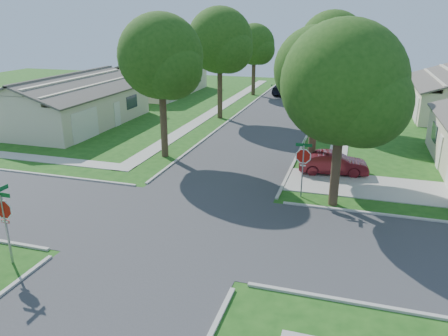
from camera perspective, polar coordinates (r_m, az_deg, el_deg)
ground at (r=19.37m, az=-5.89°, el=-7.35°), size 100.00×100.00×0.00m
road_ns at (r=19.37m, az=-5.89°, el=-7.34°), size 7.00×100.00×0.02m
sidewalk_ne at (r=42.81m, az=15.59°, el=6.82°), size 1.20×40.00×0.04m
sidewalk_nw at (r=44.73m, az=-0.32°, el=8.02°), size 1.20×40.00×0.04m
driveway at (r=24.60m, az=18.14°, el=-2.30°), size 8.80×3.60×0.05m
stop_sign_sw at (r=17.43m, az=-26.83°, el=-5.20°), size 1.05×0.80×2.98m
stop_sign_ne at (r=21.76m, az=10.30°, el=1.22°), size 1.05×0.80×2.98m
tree_e_near at (r=25.21m, az=12.16°, el=11.95°), size 4.97×4.80×8.28m
tree_e_mid at (r=37.08m, az=14.03°, el=14.91°), size 5.59×5.40×9.21m
tree_e_far at (r=50.06m, az=14.97°, el=15.46°), size 5.17×5.00×8.72m
tree_w_near at (r=27.60m, az=-8.14°, el=13.74°), size 5.38×5.20×8.97m
tree_w_mid at (r=38.76m, az=-0.47°, el=15.96°), size 5.80×5.60×9.56m
tree_w_far at (r=51.35m, az=4.01°, el=15.58°), size 4.76×4.60×8.04m
tree_ne_corner at (r=20.37m, az=15.43°, el=9.94°), size 5.80×5.60×8.66m
house_nw_near at (r=39.13m, az=-19.45°, el=7.57°), size 8.42×13.60×4.23m
house_nw_far at (r=53.59m, az=-8.73°, el=11.26°), size 8.42×13.60×4.23m
car_driveway at (r=25.90m, az=14.08°, el=0.61°), size 4.05×1.88×1.28m
car_curb_east at (r=44.85m, az=12.03°, el=8.46°), size 1.99×3.99×1.31m
car_curb_west at (r=52.59m, az=7.97°, el=10.30°), size 2.74×5.32×1.48m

